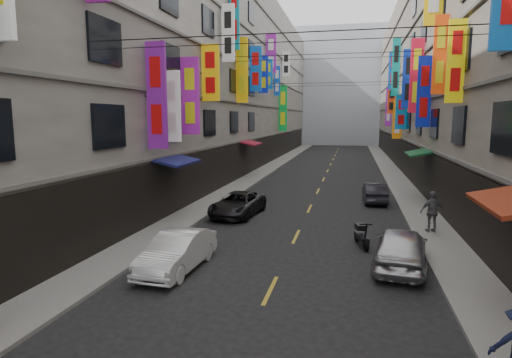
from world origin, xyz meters
The scene contains 15 objects.
sidewalk_left centered at (-6.00, 42.00, 0.06)m, with size 2.00×90.00×0.12m, color slate.
sidewalk_right centered at (6.00, 42.00, 0.06)m, with size 2.00×90.00×0.12m, color slate.
building_row_left centered at (-11.99, 42.00, 9.49)m, with size 10.14×90.00×19.00m.
building_row_right centered at (11.99, 42.00, 9.49)m, with size 10.14×90.00×19.00m.
haze_block centered at (0.00, 92.00, 11.00)m, with size 18.00×8.00×22.00m, color #A8B0BB.
shop_signage centered at (-0.23, 35.07, 9.03)m, with size 14.00×55.00×12.14m.
street_awnings centered at (-1.26, 26.00, 3.00)m, with size 13.99×35.20×0.41m.
overhead_cables centered at (0.00, 30.00, 8.80)m, with size 14.00×38.04×1.24m.
lane_markings centered at (0.00, 39.00, 0.00)m, with size 0.12×80.20×0.01m.
scooter_far_right centered at (2.74, 23.16, 0.44)m, with size 0.69×1.77×1.14m.
car_left_mid centered at (-3.40, 19.00, 0.65)m, with size 1.38×3.95×1.30m, color white.
car_left_far centered at (-3.54, 27.40, 0.61)m, with size 2.04×4.42×1.23m, color black.
car_right_mid centered at (4.00, 20.90, 0.72)m, with size 1.69×4.21×1.43m, color #B6B6BB.
car_right_far centered at (3.70, 32.66, 0.61)m, with size 1.29×3.71×1.22m, color #26252D.
pedestrian_rfar centered at (5.81, 25.67, 1.04)m, with size 1.07×0.61×1.83m, color slate.
Camera 1 is at (2.26, 5.98, 5.12)m, focal length 30.00 mm.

